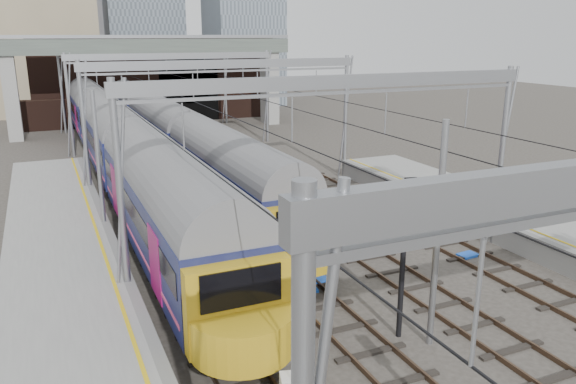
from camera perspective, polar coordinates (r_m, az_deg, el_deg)
name	(u,v)px	position (r m, az deg, el deg)	size (l,w,h in m)	color
ground	(474,378)	(17.37, 18.36, -17.46)	(160.00, 160.00, 0.00)	#38332D
tracks	(271,221)	(28.97, -1.69, -2.93)	(14.40, 80.00, 0.22)	#4C3828
overhead_line	(229,83)	(33.67, -6.05, 11.00)	(16.80, 80.00, 8.00)	gray
retaining_wall	(154,82)	(63.66, -13.43, 10.82)	(28.00, 2.75, 9.00)	black
overbridge	(150,56)	(57.41, -13.88, 13.25)	(28.00, 3.00, 9.25)	gray
train_main	(145,116)	(50.77, -14.35, 7.51)	(2.77, 64.13, 4.78)	black
train_second	(99,119)	(48.53, -18.68, 7.01)	(3.04, 70.12, 5.14)	black
signal_near_centre	(405,240)	(17.39, 11.83, -4.81)	(0.41, 0.48, 5.25)	black
equip_cover_a	(316,280)	(22.15, 2.82, -8.91)	(0.96, 0.68, 0.11)	blue
equip_cover_b	(305,289)	(21.39, 1.74, -9.84)	(0.90, 0.63, 0.11)	blue
equip_cover_c	(468,255)	(25.72, 17.79, -6.11)	(0.83, 0.59, 0.10)	blue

